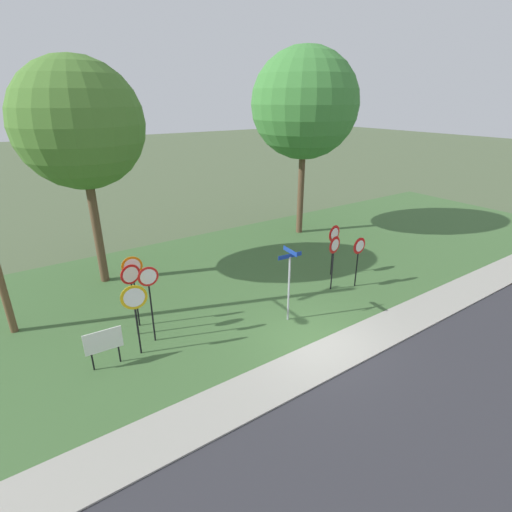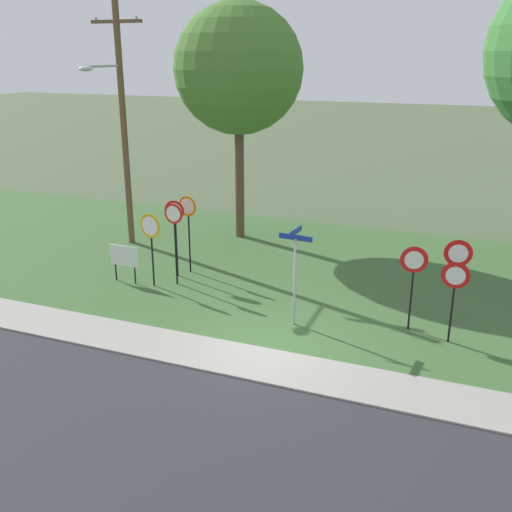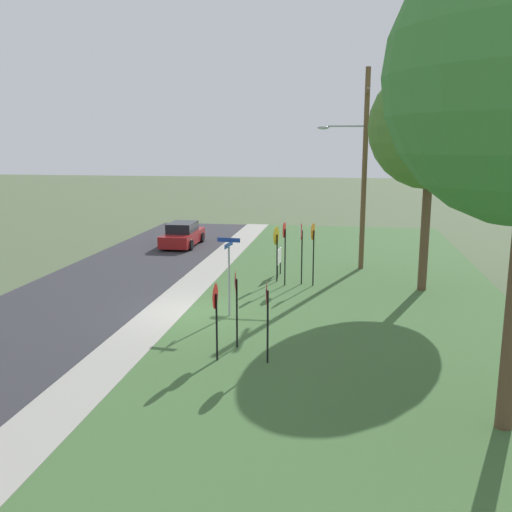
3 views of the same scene
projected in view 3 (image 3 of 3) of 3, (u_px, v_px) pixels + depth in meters
name	position (u px, v px, depth m)	size (l,w,h in m)	color
ground_plane	(186.00, 313.00, 20.09)	(160.00, 160.00, 0.00)	#4C5B3D
road_asphalt	(62.00, 307.00, 20.83)	(44.00, 6.40, 0.01)	#2D2D33
sidewalk_strip	(165.00, 311.00, 20.21)	(44.00, 1.60, 0.06)	#99968C
grass_median	(354.00, 321.00, 19.16)	(44.00, 12.00, 0.04)	#3D6033
stop_sign_near_left	(313.00, 241.00, 23.41)	(0.69, 0.14, 2.69)	black
stop_sign_near_right	(276.00, 242.00, 24.16)	(0.79, 0.16, 2.43)	black
stop_sign_far_left	(301.00, 241.00, 23.71)	(0.67, 0.13, 2.63)	black
stop_sign_far_center	(285.00, 240.00, 23.46)	(0.65, 0.11, 2.72)	black
yield_sign_near_left	(236.00, 289.00, 16.29)	(0.73, 0.16, 2.39)	black
yield_sign_near_right	(215.00, 304.00, 15.33)	(0.72, 0.10, 2.22)	black
yield_sign_far_left	(267.00, 301.00, 15.12)	(0.76, 0.14, 2.39)	black
street_name_post	(229.00, 269.00, 19.37)	(0.96, 0.81, 2.78)	#9EA0A8
utility_pole	(362.00, 163.00, 26.10)	(2.10, 2.37, 9.37)	brown
notice_board	(279.00, 258.00, 25.37)	(1.10, 0.09, 1.25)	black
oak_tree_left	(431.00, 127.00, 21.83)	(4.92, 4.92, 9.08)	brown
parked_hatchback_near	(183.00, 235.00, 33.06)	(4.23, 1.92, 1.39)	maroon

